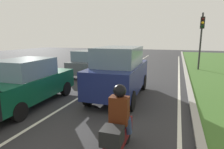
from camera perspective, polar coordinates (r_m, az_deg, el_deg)
ground_plane at (r=13.34m, az=3.89°, el=-0.50°), size 60.00×60.00×0.00m
lane_line_center at (r=13.54m, az=1.03°, el=-0.30°), size 0.12×32.00×0.01m
lane_line_right_edge at (r=12.90m, az=19.51°, el=-1.52°), size 0.12×32.00×0.01m
curb_right at (r=12.91m, az=21.74°, el=-1.42°), size 0.24×48.00×0.12m
car_suv_ahead at (r=8.56m, az=2.23°, el=0.85°), size 2.06×4.55×2.28m
car_sedan_left_lane at (r=8.35m, az=-23.98°, el=-2.13°), size 1.97×4.36×1.86m
car_hatchback_far at (r=13.55m, az=-7.06°, el=3.40°), size 1.80×3.74×1.78m
motorcycle at (r=4.34m, az=2.06°, el=-18.28°), size 0.41×1.90×1.01m
rider_person at (r=4.11m, az=2.30°, el=-10.42°), size 0.51×0.41×1.16m
traffic_light_near_right at (r=16.99m, az=25.33°, el=11.37°), size 0.32×0.50×4.59m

